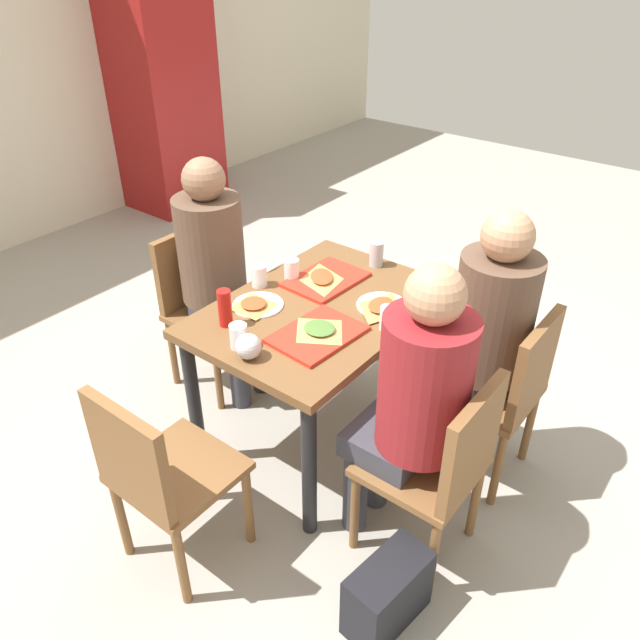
# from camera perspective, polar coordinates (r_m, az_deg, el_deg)

# --- Properties ---
(ground_plane) EXTENTS (10.00, 10.00, 0.02)m
(ground_plane) POSITION_cam_1_polar(r_m,az_deg,el_deg) (3.12, 0.00, -10.29)
(ground_plane) COLOR #9E998E
(main_table) EXTENTS (1.09, 0.77, 0.72)m
(main_table) POSITION_cam_1_polar(r_m,az_deg,el_deg) (2.73, 0.00, -0.53)
(main_table) COLOR brown
(main_table) RESTS_ON ground_plane
(chair_near_left) EXTENTS (0.40, 0.40, 0.83)m
(chair_near_left) POSITION_cam_1_polar(r_m,az_deg,el_deg) (2.33, 11.16, -12.71)
(chair_near_left) COLOR brown
(chair_near_left) RESTS_ON ground_plane
(chair_near_right) EXTENTS (0.40, 0.40, 0.83)m
(chair_near_right) POSITION_cam_1_polar(r_m,az_deg,el_deg) (2.72, 16.64, -5.94)
(chair_near_right) COLOR brown
(chair_near_right) RESTS_ON ground_plane
(chair_far_side) EXTENTS (0.40, 0.40, 0.83)m
(chair_far_side) POSITION_cam_1_polar(r_m,az_deg,el_deg) (3.26, -10.72, 1.96)
(chair_far_side) COLOR brown
(chair_far_side) RESTS_ON ground_plane
(chair_left_end) EXTENTS (0.40, 0.40, 0.83)m
(chair_left_end) POSITION_cam_1_polar(r_m,az_deg,el_deg) (2.32, -14.61, -13.34)
(chair_left_end) COLOR brown
(chair_left_end) RESTS_ON ground_plane
(person_in_red) EXTENTS (0.32, 0.42, 1.24)m
(person_in_red) POSITION_cam_1_polar(r_m,az_deg,el_deg) (2.21, 8.63, -6.72)
(person_in_red) COLOR #383842
(person_in_red) RESTS_ON ground_plane
(person_in_brown_jacket) EXTENTS (0.32, 0.42, 1.24)m
(person_in_brown_jacket) POSITION_cam_1_polar(r_m,az_deg,el_deg) (2.61, 14.69, -0.60)
(person_in_brown_jacket) COLOR #383842
(person_in_brown_jacket) RESTS_ON ground_plane
(person_far_side) EXTENTS (0.32, 0.42, 1.24)m
(person_far_side) POSITION_cam_1_polar(r_m,az_deg,el_deg) (3.05, -9.39, 5.13)
(person_far_side) COLOR #383842
(person_far_side) RESTS_ON ground_plane
(tray_red_near) EXTENTS (0.38, 0.29, 0.02)m
(tray_red_near) POSITION_cam_1_polar(r_m,az_deg,el_deg) (2.48, -0.25, -1.33)
(tray_red_near) COLOR red
(tray_red_near) RESTS_ON main_table
(tray_red_far) EXTENTS (0.37, 0.28, 0.02)m
(tray_red_far) POSITION_cam_1_polar(r_m,az_deg,el_deg) (2.86, 0.52, 3.73)
(tray_red_far) COLOR red
(tray_red_far) RESTS_ON main_table
(paper_plate_center) EXTENTS (0.22, 0.22, 0.01)m
(paper_plate_center) POSITION_cam_1_polar(r_m,az_deg,el_deg) (2.69, -5.70, 1.39)
(paper_plate_center) COLOR white
(paper_plate_center) RESTS_ON main_table
(paper_plate_near_edge) EXTENTS (0.22, 0.22, 0.01)m
(paper_plate_near_edge) POSITION_cam_1_polar(r_m,az_deg,el_deg) (2.69, 5.70, 1.36)
(paper_plate_near_edge) COLOR white
(paper_plate_near_edge) RESTS_ON main_table
(pizza_slice_a) EXTENTS (0.20, 0.21, 0.02)m
(pizza_slice_a) POSITION_cam_1_polar(r_m,az_deg,el_deg) (2.48, -0.06, -0.86)
(pizza_slice_a) COLOR tan
(pizza_slice_a) RESTS_ON tray_red_near
(pizza_slice_b) EXTENTS (0.26, 0.26, 0.02)m
(pizza_slice_b) POSITION_cam_1_polar(r_m,az_deg,el_deg) (2.84, 0.15, 3.89)
(pizza_slice_b) COLOR tan
(pizza_slice_b) RESTS_ON tray_red_far
(pizza_slice_c) EXTENTS (0.22, 0.23, 0.02)m
(pizza_slice_c) POSITION_cam_1_polar(r_m,az_deg,el_deg) (2.67, -6.10, 1.41)
(pizza_slice_c) COLOR #C68C47
(pizza_slice_c) RESTS_ON paper_plate_center
(pizza_slice_d) EXTENTS (0.23, 0.19, 0.02)m
(pizza_slice_d) POSITION_cam_1_polar(r_m,az_deg,el_deg) (2.65, 5.59, 1.27)
(pizza_slice_d) COLOR #C68C47
(pizza_slice_d) RESTS_ON paper_plate_near_edge
(plastic_cup_a) EXTENTS (0.07, 0.07, 0.10)m
(plastic_cup_a) POSITION_cam_1_polar(r_m,az_deg,el_deg) (2.82, -5.59, 4.06)
(plastic_cup_a) COLOR white
(plastic_cup_a) RESTS_ON main_table
(plastic_cup_b) EXTENTS (0.07, 0.07, 0.10)m
(plastic_cup_b) POSITION_cam_1_polar(r_m,az_deg,el_deg) (2.51, 6.27, 0.15)
(plastic_cup_b) COLOR white
(plastic_cup_b) RESTS_ON main_table
(plastic_cup_c) EXTENTS (0.07, 0.07, 0.10)m
(plastic_cup_c) POSITION_cam_1_polar(r_m,az_deg,el_deg) (2.41, -7.45, -1.48)
(plastic_cup_c) COLOR white
(plastic_cup_c) RESTS_ON main_table
(plastic_cup_d) EXTENTS (0.07, 0.07, 0.10)m
(plastic_cup_d) POSITION_cam_1_polar(r_m,az_deg,el_deg) (2.86, -2.61, 4.64)
(plastic_cup_d) COLOR white
(plastic_cup_d) RESTS_ON main_table
(soda_can) EXTENTS (0.07, 0.07, 0.12)m
(soda_can) POSITION_cam_1_polar(r_m,az_deg,el_deg) (2.99, 5.19, 6.05)
(soda_can) COLOR #B7BCC6
(soda_can) RESTS_ON main_table
(condiment_bottle) EXTENTS (0.06, 0.06, 0.16)m
(condiment_bottle) POSITION_cam_1_polar(r_m,az_deg,el_deg) (2.54, -8.70, 1.09)
(condiment_bottle) COLOR red
(condiment_bottle) RESTS_ON main_table
(foil_bundle) EXTENTS (0.10, 0.10, 0.10)m
(foil_bundle) POSITION_cam_1_polar(r_m,az_deg,el_deg) (2.35, -6.58, -2.42)
(foil_bundle) COLOR silver
(foil_bundle) RESTS_ON main_table
(handbag) EXTENTS (0.34, 0.20, 0.28)m
(handbag) POSITION_cam_1_polar(r_m,az_deg,el_deg) (2.38, 6.22, -23.61)
(handbag) COLOR black
(handbag) RESTS_ON ground_plane
(drink_fridge) EXTENTS (0.70, 0.60, 1.90)m
(drink_fridge) POSITION_cam_1_polar(r_m,az_deg,el_deg) (5.56, -14.09, 19.59)
(drink_fridge) COLOR maroon
(drink_fridge) RESTS_ON ground_plane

